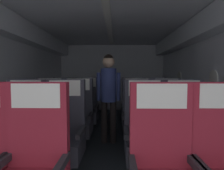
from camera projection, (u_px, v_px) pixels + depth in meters
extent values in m
cube|color=#23282D|center=(107.00, 147.00, 3.06)|extent=(3.83, 6.79, 0.02)
cube|color=silver|center=(2.00, 80.00, 3.04)|extent=(0.08, 6.39, 2.28)
cube|color=silver|center=(216.00, 80.00, 2.95)|extent=(0.08, 6.39, 2.28)
cube|color=silver|center=(107.00, 11.00, 2.93)|extent=(3.71, 6.39, 0.06)
cube|color=silver|center=(112.00, 77.00, 6.21)|extent=(3.71, 0.06, 2.28)
cube|color=silver|center=(10.00, 26.00, 2.98)|extent=(0.29, 6.14, 0.36)
cube|color=silver|center=(207.00, 24.00, 2.90)|extent=(0.29, 6.14, 0.36)
cube|color=white|center=(107.00, 14.00, 2.93)|extent=(0.12, 5.75, 0.02)
cylinder|color=white|center=(213.00, 78.00, 2.95)|extent=(0.01, 0.26, 0.26)
cylinder|color=white|center=(179.00, 77.00, 4.55)|extent=(0.01, 0.26, 0.26)
cube|color=maroon|center=(39.00, 124.00, 1.50)|extent=(0.50, 0.09, 0.71)
cube|color=#28282D|center=(60.00, 167.00, 1.30)|extent=(0.05, 0.43, 0.06)
cube|color=silver|center=(36.00, 96.00, 1.44)|extent=(0.40, 0.01, 0.20)
cube|color=maroon|center=(220.00, 124.00, 1.49)|extent=(0.50, 0.09, 0.71)
cube|color=#28282D|center=(202.00, 168.00, 1.30)|extent=(0.05, 0.43, 0.06)
cube|color=maroon|center=(160.00, 125.00, 1.48)|extent=(0.50, 0.09, 0.71)
cube|color=#28282D|center=(200.00, 169.00, 1.28)|extent=(0.05, 0.43, 0.06)
cube|color=#28282D|center=(133.00, 168.00, 1.29)|extent=(0.05, 0.43, 0.06)
cube|color=silver|center=(162.00, 96.00, 1.41)|extent=(0.40, 0.01, 0.20)
cube|color=#38383D|center=(21.00, 166.00, 2.18)|extent=(0.18, 0.18, 0.23)
cube|color=#33333D|center=(21.00, 147.00, 2.17)|extent=(0.50, 0.51, 0.23)
cube|color=#33333D|center=(28.00, 106.00, 2.35)|extent=(0.50, 0.09, 0.71)
cube|color=#28282D|center=(40.00, 131.00, 2.15)|extent=(0.05, 0.43, 0.06)
cube|color=#28282D|center=(1.00, 131.00, 2.16)|extent=(0.05, 0.43, 0.06)
cube|color=silver|center=(26.00, 88.00, 2.28)|extent=(0.40, 0.01, 0.20)
cube|color=#38383D|center=(62.00, 167.00, 2.16)|extent=(0.18, 0.18, 0.23)
cube|color=#33333D|center=(62.00, 148.00, 2.15)|extent=(0.50, 0.51, 0.23)
cube|color=#33333D|center=(66.00, 106.00, 2.33)|extent=(0.50, 0.09, 0.71)
cube|color=#28282D|center=(81.00, 131.00, 2.13)|extent=(0.05, 0.43, 0.06)
cube|color=#28282D|center=(42.00, 131.00, 2.14)|extent=(0.05, 0.43, 0.06)
cube|color=silver|center=(65.00, 88.00, 2.27)|extent=(0.40, 0.01, 0.20)
cube|color=#38383D|center=(187.00, 168.00, 2.14)|extent=(0.18, 0.18, 0.23)
cube|color=#33333D|center=(187.00, 149.00, 2.12)|extent=(0.50, 0.51, 0.23)
cube|color=#33333D|center=(182.00, 107.00, 2.30)|extent=(0.50, 0.09, 0.71)
cube|color=#28282D|center=(208.00, 132.00, 2.11)|extent=(0.05, 0.43, 0.06)
cube|color=#28282D|center=(168.00, 132.00, 2.12)|extent=(0.05, 0.43, 0.06)
cube|color=silver|center=(184.00, 88.00, 2.24)|extent=(0.40, 0.01, 0.20)
cube|color=#38383D|center=(146.00, 168.00, 2.14)|extent=(0.18, 0.18, 0.23)
cube|color=#33333D|center=(146.00, 149.00, 2.13)|extent=(0.50, 0.51, 0.23)
cube|color=#33333D|center=(144.00, 107.00, 2.31)|extent=(0.50, 0.09, 0.71)
cube|color=#28282D|center=(166.00, 132.00, 2.11)|extent=(0.05, 0.43, 0.06)
cube|color=#28282D|center=(126.00, 132.00, 2.12)|extent=(0.05, 0.43, 0.06)
cube|color=silver|center=(144.00, 88.00, 2.25)|extent=(0.40, 0.01, 0.20)
cube|color=#38383D|center=(48.00, 141.00, 3.01)|extent=(0.18, 0.18, 0.23)
cube|color=#33333D|center=(47.00, 127.00, 2.99)|extent=(0.50, 0.51, 0.23)
cube|color=#33333D|center=(51.00, 98.00, 3.17)|extent=(0.50, 0.09, 0.71)
cube|color=#28282D|center=(61.00, 115.00, 2.98)|extent=(0.05, 0.43, 0.06)
cube|color=#28282D|center=(33.00, 115.00, 2.99)|extent=(0.05, 0.43, 0.06)
cube|color=silver|center=(50.00, 84.00, 3.11)|extent=(0.40, 0.01, 0.20)
cube|color=#38383D|center=(77.00, 141.00, 3.00)|extent=(0.18, 0.18, 0.23)
cube|color=#33333D|center=(77.00, 127.00, 2.99)|extent=(0.50, 0.51, 0.23)
cube|color=#33333D|center=(79.00, 98.00, 3.17)|extent=(0.50, 0.09, 0.71)
cube|color=#28282D|center=(91.00, 115.00, 2.97)|extent=(0.05, 0.43, 0.06)
cube|color=#28282D|center=(62.00, 115.00, 2.98)|extent=(0.05, 0.43, 0.06)
cube|color=silver|center=(78.00, 84.00, 3.10)|extent=(0.40, 0.01, 0.20)
cube|color=#38383D|center=(168.00, 142.00, 2.95)|extent=(0.18, 0.18, 0.23)
cube|color=#33333D|center=(168.00, 128.00, 2.94)|extent=(0.50, 0.51, 0.23)
cube|color=#33333D|center=(165.00, 98.00, 3.12)|extent=(0.50, 0.09, 0.71)
cube|color=#28282D|center=(183.00, 116.00, 2.92)|extent=(0.05, 0.43, 0.06)
cube|color=#28282D|center=(154.00, 116.00, 2.93)|extent=(0.05, 0.43, 0.06)
cube|color=silver|center=(166.00, 85.00, 3.06)|extent=(0.40, 0.01, 0.20)
cube|color=#38383D|center=(138.00, 141.00, 2.98)|extent=(0.18, 0.18, 0.23)
cube|color=#33333D|center=(138.00, 128.00, 2.97)|extent=(0.50, 0.51, 0.23)
cube|color=#33333D|center=(136.00, 98.00, 3.15)|extent=(0.50, 0.09, 0.71)
cube|color=#28282D|center=(152.00, 116.00, 2.95)|extent=(0.05, 0.43, 0.06)
cube|color=#28282D|center=(123.00, 115.00, 2.96)|extent=(0.05, 0.43, 0.06)
cube|color=silver|center=(137.00, 84.00, 3.09)|extent=(0.40, 0.01, 0.20)
cube|color=#38383D|center=(63.00, 127.00, 3.82)|extent=(0.18, 0.18, 0.23)
cube|color=#33333D|center=(63.00, 116.00, 3.81)|extent=(0.50, 0.51, 0.23)
cube|color=#33333D|center=(65.00, 93.00, 3.99)|extent=(0.50, 0.09, 0.71)
cube|color=#28282D|center=(73.00, 106.00, 3.79)|extent=(0.05, 0.43, 0.06)
cube|color=#28282D|center=(51.00, 106.00, 3.80)|extent=(0.05, 0.43, 0.06)
cube|color=silver|center=(64.00, 82.00, 3.93)|extent=(0.40, 0.01, 0.20)
cube|color=#38383D|center=(86.00, 127.00, 3.83)|extent=(0.18, 0.18, 0.23)
cube|color=#33333D|center=(86.00, 116.00, 3.82)|extent=(0.50, 0.51, 0.23)
cube|color=#33333D|center=(87.00, 93.00, 4.00)|extent=(0.50, 0.09, 0.71)
cube|color=#28282D|center=(97.00, 106.00, 3.80)|extent=(0.05, 0.43, 0.06)
cube|color=#28282D|center=(75.00, 106.00, 3.81)|extent=(0.05, 0.43, 0.06)
cube|color=silver|center=(87.00, 82.00, 3.93)|extent=(0.40, 0.01, 0.20)
cube|color=#38383D|center=(156.00, 127.00, 3.80)|extent=(0.18, 0.18, 0.23)
cube|color=#33333D|center=(156.00, 116.00, 3.78)|extent=(0.50, 0.51, 0.23)
cube|color=#33333D|center=(154.00, 93.00, 3.96)|extent=(0.50, 0.09, 0.71)
cube|color=#28282D|center=(168.00, 107.00, 3.76)|extent=(0.05, 0.43, 0.06)
cube|color=#28282D|center=(145.00, 107.00, 3.78)|extent=(0.05, 0.43, 0.06)
cube|color=silver|center=(155.00, 82.00, 3.90)|extent=(0.40, 0.01, 0.20)
cube|color=#38383D|center=(134.00, 127.00, 3.79)|extent=(0.18, 0.18, 0.23)
cube|color=#33333D|center=(134.00, 116.00, 3.78)|extent=(0.50, 0.51, 0.23)
cube|color=#33333D|center=(133.00, 93.00, 3.96)|extent=(0.50, 0.09, 0.71)
cube|color=#28282D|center=(145.00, 107.00, 3.76)|extent=(0.05, 0.43, 0.06)
cube|color=#28282D|center=(122.00, 107.00, 3.77)|extent=(0.05, 0.43, 0.06)
cube|color=silver|center=(133.00, 82.00, 3.89)|extent=(0.40, 0.01, 0.20)
cylinder|color=black|center=(104.00, 122.00, 3.22)|extent=(0.11, 0.11, 0.76)
cylinder|color=black|center=(113.00, 122.00, 3.22)|extent=(0.11, 0.11, 0.76)
cylinder|color=navy|center=(109.00, 85.00, 3.18)|extent=(0.28, 0.28, 0.59)
cylinder|color=navy|center=(99.00, 87.00, 3.19)|extent=(0.07, 0.07, 0.50)
cylinder|color=navy|center=(119.00, 87.00, 3.18)|extent=(0.07, 0.07, 0.50)
sphere|color=tan|center=(109.00, 62.00, 3.16)|extent=(0.21, 0.21, 0.21)
sphere|color=black|center=(109.00, 59.00, 3.15)|extent=(0.18, 0.18, 0.18)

